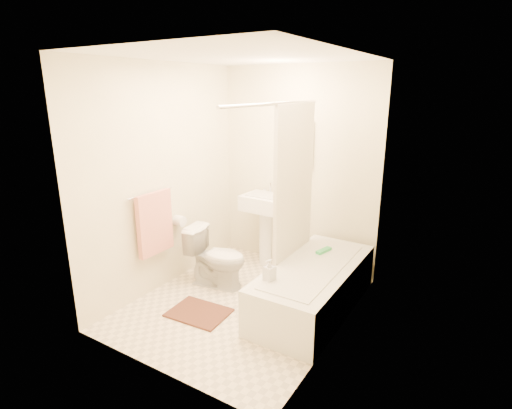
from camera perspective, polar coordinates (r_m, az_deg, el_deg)
The scene contains 17 objects.
floor at distance 4.24m, azimuth -1.82°, elevation -13.93°, with size 2.40×2.40×0.00m, color beige.
ceiling at distance 3.68m, azimuth -2.17°, elevation 20.47°, with size 2.40×2.40×0.00m, color white.
wall_back at distance 4.80m, azimuth 5.96°, elevation 4.99°, with size 2.00×0.02×2.40m, color beige.
wall_left at distance 4.40m, azimuth -12.94°, elevation 3.63°, with size 0.02×2.40×2.40m, color beige.
wall_right at distance 3.35m, azimuth 12.43°, elevation -0.21°, with size 0.02×2.40×2.40m, color beige.
mirror at distance 4.74m, azimuth 5.96°, elevation 8.51°, with size 0.40×0.03×0.55m, color white.
curtain_rod at distance 3.60m, azimuth 2.91°, elevation 14.18°, with size 0.03×0.03×1.70m, color silver.
shower_curtain at distance 4.05m, azimuth 5.48°, elevation 3.21°, with size 0.04×0.80×1.55m, color silver.
towel_bar at distance 4.22m, azimuth -14.82°, elevation 1.59°, with size 0.02×0.02×0.60m, color silver.
towel at distance 4.29m, azimuth -14.24°, elevation -2.60°, with size 0.06×0.45×0.66m, color #CC7266.
toilet_paper at distance 4.57m, azimuth -10.88°, elevation -2.31°, with size 0.12×0.12×0.11m, color white.
toilet at distance 4.48m, azimuth -5.63°, elevation -7.55°, with size 0.38×0.67×0.66m, color white.
sink at distance 4.91m, azimuth 1.29°, elevation -3.28°, with size 0.50×0.40×0.98m, color white, non-canonical shape.
bathtub at distance 4.09m, azimuth 8.25°, elevation -11.59°, with size 0.71×1.63×0.46m, color silver, non-canonical shape.
bath_mat at distance 4.10m, azimuth -8.16°, elevation -15.05°, with size 0.57×0.42×0.02m, color #542C24.
soap_bottle at distance 3.63m, azimuth 1.94°, elevation -9.36°, with size 0.09×0.09×0.20m, color silver.
scrub_brush at distance 4.30m, azimuth 9.65°, elevation -6.57°, with size 0.06×0.21×0.04m, color green.
Camera 1 is at (2.03, -3.06, 2.12)m, focal length 28.00 mm.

